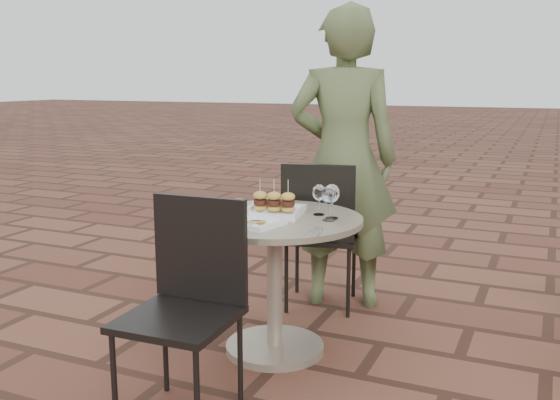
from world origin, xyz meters
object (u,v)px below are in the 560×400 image
at_px(cafe_table, 275,263).
at_px(chair_far, 320,224).
at_px(plate_tuna, 256,223).
at_px(diner, 343,159).
at_px(plate_sliders, 274,207).
at_px(chair_near, 189,289).
at_px(plate_salmon, 274,206).

bearing_deg(cafe_table, chair_far, 89.68).
bearing_deg(plate_tuna, diner, 85.34).
distance_m(chair_far, plate_tuna, 0.89).
height_order(chair_far, plate_sliders, chair_far).
distance_m(chair_near, plate_sliders, 0.77).
relative_size(chair_near, diner, 0.50).
height_order(chair_near, plate_salmon, chair_near).
distance_m(cafe_table, diner, 0.97).
xyz_separation_m(chair_near, plate_salmon, (0.01, 0.85, 0.20)).
bearing_deg(plate_tuna, plate_sliders, 95.03).
xyz_separation_m(cafe_table, plate_salmon, (-0.08, 0.16, 0.26)).
distance_m(plate_sliders, plate_tuna, 0.26).
relative_size(chair_near, plate_tuna, 3.58).
relative_size(cafe_table, chair_far, 0.97).
xyz_separation_m(plate_sliders, plate_tuna, (0.02, -0.26, -0.03)).
xyz_separation_m(cafe_table, plate_sliders, (-0.03, 0.05, 0.29)).
bearing_deg(plate_salmon, chair_far, 80.95).
bearing_deg(plate_sliders, chair_near, -94.91).
relative_size(plate_salmon, plate_sliders, 0.93).
xyz_separation_m(chair_far, plate_salmon, (-0.08, -0.50, 0.20)).
height_order(plate_salmon, plate_tuna, plate_salmon).
height_order(diner, plate_sliders, diner).
distance_m(chair_near, plate_tuna, 0.52).
distance_m(chair_near, plate_salmon, 0.87).
relative_size(chair_far, diner, 0.50).
xyz_separation_m(cafe_table, plate_tuna, (-0.00, -0.21, 0.26)).
bearing_deg(plate_sliders, plate_salmon, 114.08).
relative_size(chair_near, plate_salmon, 3.03).
bearing_deg(plate_salmon, diner, 76.98).
bearing_deg(chair_far, plate_sliders, 74.95).
bearing_deg(diner, plate_sliders, 66.23).
height_order(chair_far, chair_near, same).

